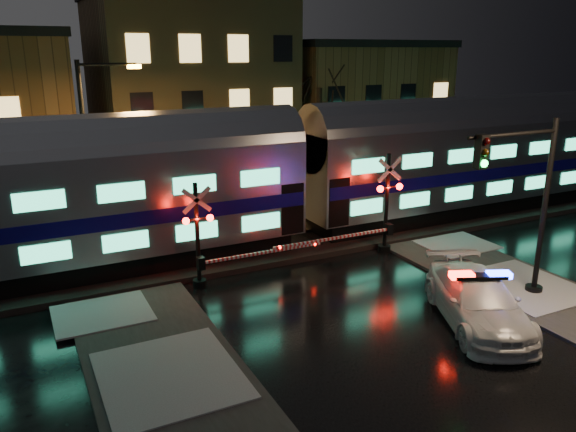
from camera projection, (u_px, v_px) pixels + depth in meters
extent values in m
plane|color=black|center=(326.00, 292.00, 20.08)|extent=(120.00, 120.00, 0.00)
cube|color=black|center=(268.00, 246.00, 24.34)|extent=(90.00, 4.20, 0.24)
cube|color=brown|center=(188.00, 89.00, 38.61)|extent=(12.00, 11.00, 11.50)
cube|color=brown|center=(351.00, 104.00, 44.18)|extent=(12.00, 10.00, 8.50)
cube|color=black|center=(511.00, 197.00, 30.41)|extent=(24.00, 2.40, 0.80)
cube|color=#B7BAC1|center=(516.00, 155.00, 29.76)|extent=(25.00, 3.05, 3.80)
cube|color=#100A79|center=(515.00, 163.00, 29.87)|extent=(24.75, 3.09, 0.55)
cube|color=#39DA9F|center=(538.00, 182.00, 28.75)|extent=(21.00, 0.05, 0.62)
cube|color=#39DA9F|center=(542.00, 148.00, 28.24)|extent=(21.00, 0.05, 0.62)
cylinder|color=#B7BAC1|center=(520.00, 123.00, 29.28)|extent=(25.00, 3.05, 3.05)
imported|color=silver|center=(478.00, 301.00, 17.53)|extent=(4.18, 5.82, 1.56)
cube|color=black|center=(480.00, 276.00, 17.29)|extent=(1.66, 1.04, 0.10)
cube|color=#FF0C05|center=(462.00, 275.00, 17.25)|extent=(0.80, 0.62, 0.18)
cube|color=#1426FF|center=(499.00, 275.00, 17.31)|extent=(0.80, 0.62, 0.18)
cylinder|color=black|center=(384.00, 249.00, 23.92)|extent=(0.53, 0.53, 0.32)
cylinder|color=black|center=(386.00, 204.00, 23.36)|extent=(0.17, 0.17, 4.27)
sphere|color=#FF0C05|center=(380.00, 189.00, 22.79)|extent=(0.28, 0.28, 0.28)
sphere|color=#FF0C05|center=(399.00, 187.00, 23.20)|extent=(0.28, 0.28, 0.28)
cube|color=white|center=(334.00, 238.00, 22.29)|extent=(5.34, 0.10, 0.10)
cube|color=black|center=(389.00, 229.00, 23.43)|extent=(0.25, 0.30, 0.45)
cylinder|color=black|center=(200.00, 283.00, 20.42)|extent=(0.49, 0.49, 0.29)
cylinder|color=black|center=(197.00, 237.00, 19.91)|extent=(0.16, 0.16, 3.90)
sphere|color=#FF0C05|center=(186.00, 221.00, 19.37)|extent=(0.25, 0.25, 0.25)
sphere|color=#FF0C05|center=(210.00, 218.00, 19.75)|extent=(0.25, 0.25, 0.25)
cube|color=white|center=(263.00, 253.00, 21.00)|extent=(4.87, 0.10, 0.10)
cube|color=black|center=(201.00, 263.00, 19.95)|extent=(0.25, 0.30, 0.45)
cylinder|color=black|center=(533.00, 290.00, 19.82)|extent=(0.58, 0.58, 0.31)
cylinder|color=black|center=(544.00, 210.00, 18.98)|extent=(0.19, 0.19, 6.21)
cylinder|color=black|center=(514.00, 134.00, 17.42)|extent=(3.73, 0.12, 0.12)
cube|color=black|center=(481.00, 152.00, 16.79)|extent=(0.33, 0.29, 1.03)
sphere|color=#0CFF3F|center=(484.00, 163.00, 16.75)|extent=(0.23, 0.23, 0.23)
cylinder|color=black|center=(87.00, 156.00, 23.84)|extent=(0.20, 0.20, 7.94)
cylinder|color=black|center=(107.00, 64.00, 23.28)|extent=(2.38, 0.12, 0.12)
cube|color=#FF9F26|center=(134.00, 66.00, 23.78)|extent=(0.55, 0.28, 0.18)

